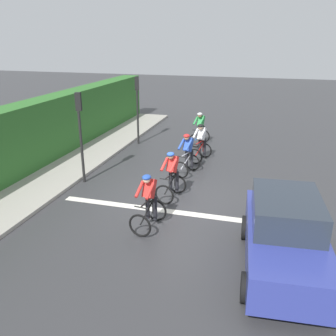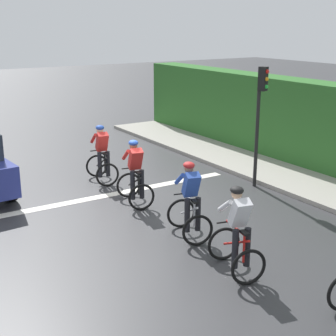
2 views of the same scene
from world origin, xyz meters
name	(u,v)px [view 2 (image 2 of 2)]	position (x,y,z in m)	size (l,w,h in m)	color
ground_plane	(131,204)	(0.00, 0.00, 0.00)	(80.00, 80.00, 0.00)	#333335
sidewalk_kerb	(332,188)	(-5.23, 2.00, 0.06)	(2.80, 21.54, 0.12)	#9E998E
road_marking_stop_line	(115,194)	(0.00, -0.90, 0.00)	(7.00, 0.30, 0.01)	silver
cyclist_second	(238,233)	(0.09, 4.28, 0.80)	(0.91, 1.21, 1.66)	black
cyclist_mid	(190,202)	(-0.10, 2.49, 0.80)	(0.93, 1.21, 1.66)	black
cyclist_fourth	(135,174)	(-0.08, 0.08, 0.80)	(0.86, 1.19, 1.66)	black
cyclist_trailing	(102,155)	(-0.16, -2.06, 0.80)	(0.82, 1.16, 1.66)	black
traffic_light_near_crossing	(260,108)	(-3.66, 0.64, 2.22)	(0.25, 0.31, 3.34)	black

